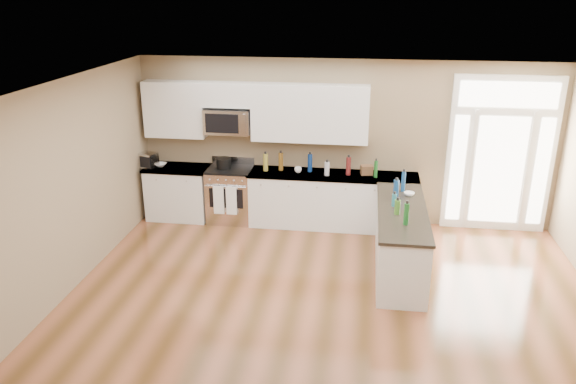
{
  "coord_description": "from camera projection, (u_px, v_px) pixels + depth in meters",
  "views": [
    {
      "loc": [
        0.37,
        -5.25,
        3.9
      ],
      "look_at": [
        -0.67,
        2.0,
        1.2
      ],
      "focal_mm": 35.0,
      "sensor_mm": 36.0,
      "label": 1
    }
  ],
  "objects": [
    {
      "name": "peninsula_cabinet",
      "position": [
        400.0,
        242.0,
        8.08
      ],
      "size": [
        0.69,
        2.32,
        0.94
      ],
      "color": "silver",
      "rests_on": "ground"
    },
    {
      "name": "upper_cabinet_left",
      "position": [
        175.0,
        109.0,
        9.55
      ],
      "size": [
        1.04,
        0.33,
        0.95
      ],
      "primitive_type": "cube",
      "color": "silver",
      "rests_on": "room_shell"
    },
    {
      "name": "microwave",
      "position": [
        228.0,
        121.0,
        9.45
      ],
      "size": [
        0.78,
        0.41,
        0.42
      ],
      "color": "silver",
      "rests_on": "room_shell"
    },
    {
      "name": "kitchen_range",
      "position": [
        231.0,
        194.0,
        9.79
      ],
      "size": [
        0.76,
        0.68,
        1.08
      ],
      "color": "silver",
      "rests_on": "ground"
    },
    {
      "name": "ground",
      "position": [
        322.0,
        357.0,
        6.27
      ],
      "size": [
        8.0,
        8.0,
        0.0
      ],
      "primitive_type": "plane",
      "color": "#563618"
    },
    {
      "name": "cardboard_box",
      "position": [
        367.0,
        170.0,
        9.34
      ],
      "size": [
        0.21,
        0.17,
        0.16
      ],
      "primitive_type": "cube",
      "rotation": [
        0.0,
        0.0,
        0.2
      ],
      "color": "brown",
      "rests_on": "back_cabinet_right"
    },
    {
      "name": "back_cabinet_right",
      "position": [
        332.0,
        202.0,
        9.57
      ],
      "size": [
        2.85,
        0.66,
        0.94
      ],
      "color": "silver",
      "rests_on": "ground"
    },
    {
      "name": "back_cabinet_left",
      "position": [
        179.0,
        194.0,
        9.93
      ],
      "size": [
        1.1,
        0.66,
        0.94
      ],
      "color": "silver",
      "rests_on": "ground"
    },
    {
      "name": "upper_cabinet_short",
      "position": [
        228.0,
        95.0,
        9.33
      ],
      "size": [
        0.82,
        0.33,
        0.4
      ],
      "primitive_type": "cube",
      "color": "silver",
      "rests_on": "room_shell"
    },
    {
      "name": "upper_cabinet_right",
      "position": [
        310.0,
        113.0,
        9.25
      ],
      "size": [
        1.94,
        0.33,
        0.95
      ],
      "primitive_type": "cube",
      "color": "silver",
      "rests_on": "room_shell"
    },
    {
      "name": "counter_bottles",
      "position": [
        343.0,
        176.0,
        8.83
      ],
      "size": [
        2.34,
        2.15,
        0.31
      ],
      "color": "#19591E",
      "rests_on": "back_cabinet_right"
    },
    {
      "name": "entry_door",
      "position": [
        500.0,
        155.0,
        9.15
      ],
      "size": [
        1.7,
        0.1,
        2.6
      ],
      "color": "white",
      "rests_on": "ground"
    },
    {
      "name": "toaster_oven",
      "position": [
        148.0,
        160.0,
        9.69
      ],
      "size": [
        0.36,
        0.33,
        0.26
      ],
      "primitive_type": "cube",
      "rotation": [
        0.0,
        0.0,
        -0.37
      ],
      "color": "silver",
      "rests_on": "back_cabinet_left"
    },
    {
      "name": "stockpot",
      "position": [
        224.0,
        163.0,
        9.62
      ],
      "size": [
        0.34,
        0.34,
        0.2
      ],
      "primitive_type": "cylinder",
      "rotation": [
        0.0,
        0.0,
        0.43
      ],
      "color": "black",
      "rests_on": "kitchen_range"
    },
    {
      "name": "bowl_left",
      "position": [
        160.0,
        165.0,
        9.79
      ],
      "size": [
        0.24,
        0.24,
        0.05
      ],
      "primitive_type": "imported",
      "rotation": [
        0.0,
        0.0,
        -0.13
      ],
      "color": "white",
      "rests_on": "back_cabinet_left"
    },
    {
      "name": "room_shell",
      "position": [
        326.0,
        216.0,
        5.68
      ],
      "size": [
        8.0,
        8.0,
        8.0
      ],
      "color": "#897557",
      "rests_on": "ground"
    },
    {
      "name": "cup_counter",
      "position": [
        298.0,
        170.0,
        9.44
      ],
      "size": [
        0.14,
        0.14,
        0.09
      ],
      "primitive_type": "imported",
      "rotation": [
        0.0,
        0.0,
        0.19
      ],
      "color": "white",
      "rests_on": "back_cabinet_right"
    },
    {
      "name": "bowl_peninsula",
      "position": [
        409.0,
        194.0,
        8.41
      ],
      "size": [
        0.16,
        0.16,
        0.05
      ],
      "primitive_type": "imported",
      "rotation": [
        0.0,
        0.0,
        -0.01
      ],
      "color": "white",
      "rests_on": "peninsula_cabinet"
    }
  ]
}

